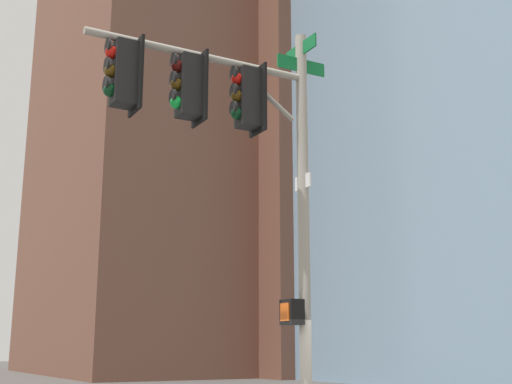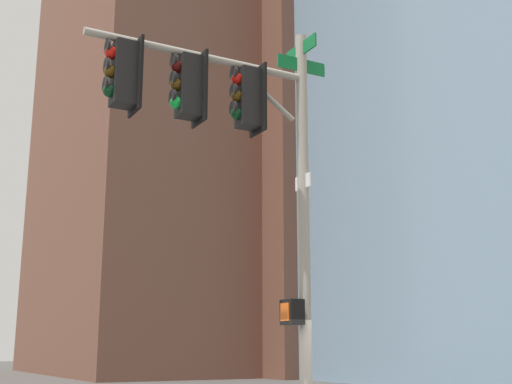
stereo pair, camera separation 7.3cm
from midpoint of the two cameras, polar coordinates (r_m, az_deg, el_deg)
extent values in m
cylinder|color=#9E998C|center=(11.15, 4.27, -4.47)|extent=(0.19, 0.19, 7.42)
cylinder|color=#9E998C|center=(11.10, -4.41, 11.31)|extent=(0.19, 3.79, 0.12)
cylinder|color=#9E998C|center=(11.43, 1.15, 8.09)|extent=(0.10, 1.04, 0.75)
cube|color=#0F6B33|center=(12.15, 3.99, 11.89)|extent=(0.93, 0.05, 0.24)
cube|color=#0F6B33|center=(12.02, 4.01, 10.59)|extent=(0.05, 0.96, 0.24)
cube|color=white|center=(11.35, 4.18, 0.86)|extent=(0.45, 0.04, 0.24)
cube|color=black|center=(11.23, -0.50, 7.89)|extent=(0.35, 0.35, 1.00)
cube|color=black|center=(11.31, 0.35, 7.72)|extent=(0.54, 0.05, 1.16)
sphere|color=red|center=(11.25, -1.43, 9.49)|extent=(0.20, 0.20, 0.20)
cylinder|color=black|center=(11.26, -1.73, 9.97)|extent=(0.23, 0.04, 0.23)
sphere|color=#4C330A|center=(11.14, -1.44, 8.06)|extent=(0.20, 0.20, 0.20)
cylinder|color=black|center=(11.14, -1.74, 8.55)|extent=(0.23, 0.04, 0.23)
sphere|color=#0A3819|center=(11.03, -1.45, 6.61)|extent=(0.20, 0.20, 0.20)
cylinder|color=black|center=(11.04, -1.75, 7.10)|extent=(0.23, 0.04, 0.23)
cube|color=black|center=(10.80, -5.50, 8.80)|extent=(0.35, 0.35, 1.00)
cube|color=black|center=(10.87, -4.56, 8.64)|extent=(0.54, 0.05, 1.16)
sphere|color=#470A07|center=(10.85, -6.47, 10.45)|extent=(0.20, 0.20, 0.20)
cylinder|color=black|center=(10.86, -6.78, 10.94)|extent=(0.23, 0.04, 0.23)
sphere|color=#4C330A|center=(10.73, -6.51, 8.98)|extent=(0.20, 0.20, 0.20)
cylinder|color=black|center=(10.74, -6.83, 9.48)|extent=(0.23, 0.04, 0.23)
sphere|color=green|center=(10.62, -6.55, 7.48)|extent=(0.20, 0.20, 0.20)
cylinder|color=black|center=(10.63, -6.87, 7.98)|extent=(0.23, 0.04, 0.23)
cube|color=black|center=(10.47, -10.87, 9.71)|extent=(0.35, 0.35, 1.00)
cube|color=black|center=(10.52, -9.88, 9.55)|extent=(0.54, 0.05, 1.16)
sphere|color=red|center=(10.54, -11.88, 11.38)|extent=(0.20, 0.20, 0.20)
cylinder|color=black|center=(10.56, -12.20, 11.89)|extent=(0.23, 0.04, 0.23)
sphere|color=#4C330A|center=(10.42, -11.96, 9.88)|extent=(0.20, 0.20, 0.20)
cylinder|color=black|center=(10.44, -12.28, 10.39)|extent=(0.23, 0.04, 0.23)
sphere|color=#0A3819|center=(10.31, -12.04, 8.34)|extent=(0.20, 0.20, 0.20)
cylinder|color=black|center=(10.32, -12.36, 8.86)|extent=(0.23, 0.04, 0.23)
cube|color=black|center=(10.91, 3.26, -10.06)|extent=(0.36, 0.26, 0.40)
cube|color=#EA5914|center=(10.84, 2.64, -10.05)|extent=(0.25, 0.02, 0.28)
cube|color=brown|center=(63.08, -6.40, 9.57)|extent=(25.88, 20.58, 52.23)
cube|color=brown|center=(60.24, 4.30, 1.57)|extent=(20.67, 17.82, 34.22)
cube|color=brown|center=(57.95, 6.88, 1.66)|extent=(20.88, 17.12, 33.14)
camera|label=1|loc=(0.04, -89.81, -0.04)|focal=47.52mm
camera|label=2|loc=(0.04, 90.19, 0.04)|focal=47.52mm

